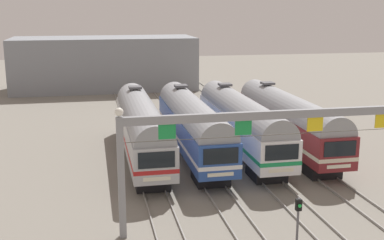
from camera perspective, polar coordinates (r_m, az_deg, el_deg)
ground_plane at (r=40.67m, az=2.84°, el=-3.96°), size 160.00×160.00×0.00m
track_bed at (r=56.76m, az=-1.39°, el=1.04°), size 13.71×70.00×0.15m
commuter_train_stainless at (r=38.94m, az=-5.85°, el=-0.68°), size 2.88×18.06×5.05m
commuter_train_blue at (r=39.53m, az=0.02°, el=-0.41°), size 2.88×18.06×5.05m
commuter_train_white at (r=40.51m, az=5.67°, el=-0.14°), size 2.88×18.06×5.05m
commuter_train_maroon at (r=41.87m, az=11.00°, el=0.12°), size 2.88×18.06×5.05m
catenary_gantry at (r=26.91m, az=10.06°, el=-1.74°), size 17.45×0.44×6.97m
yard_signal_mast at (r=25.43m, az=12.19°, el=-10.49°), size 0.28×0.35×2.65m
maintenance_building at (r=73.34m, az=-10.06°, el=6.48°), size 25.99×10.00×7.50m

